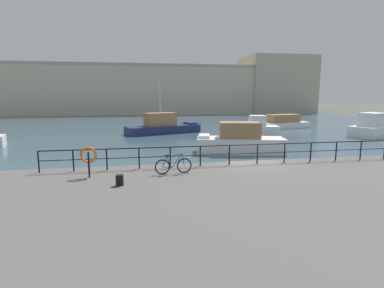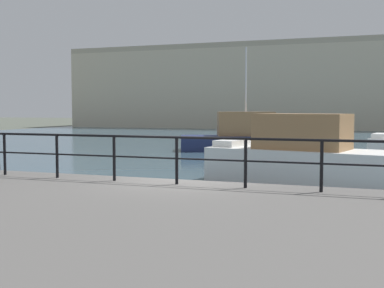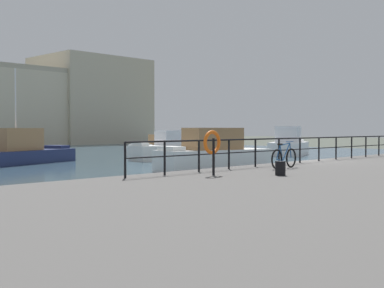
% 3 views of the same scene
% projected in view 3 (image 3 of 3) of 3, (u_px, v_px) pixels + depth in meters
% --- Properties ---
extents(ground_plane, '(240.00, 240.00, 0.00)m').
position_uv_depth(ground_plane, '(302.00, 182.00, 23.06)').
color(ground_plane, '#4C5147').
extents(water_basin, '(80.00, 60.00, 0.01)m').
position_uv_depth(water_basin, '(1.00, 157.00, 44.03)').
color(water_basin, '#385160').
rests_on(water_basin, ground_plane).
extents(moored_blue_motorboat, '(9.54, 4.44, 1.91)m').
position_uv_depth(moored_blue_motorboat, '(167.00, 147.00, 48.67)').
color(moored_blue_motorboat, white).
rests_on(moored_blue_motorboat, water_basin).
extents(moored_harbor_tender, '(9.38, 5.56, 6.60)m').
position_uv_depth(moored_harbor_tender, '(19.00, 151.00, 35.02)').
color(moored_harbor_tender, navy).
rests_on(moored_harbor_tender, water_basin).
extents(moored_small_launch, '(5.73, 3.32, 2.33)m').
position_uv_depth(moored_small_launch, '(166.00, 150.00, 39.41)').
color(moored_small_launch, white).
rests_on(moored_small_launch, water_basin).
extents(moored_cabin_cruiser, '(7.28, 3.81, 2.50)m').
position_uv_depth(moored_cabin_cruiser, '(213.00, 154.00, 29.33)').
color(moored_cabin_cruiser, white).
rests_on(moored_cabin_cruiser, water_basin).
extents(moored_white_yacht, '(6.41, 4.96, 2.67)m').
position_uv_depth(moored_white_yacht, '(289.00, 145.00, 46.64)').
color(moored_white_yacht, white).
rests_on(moored_white_yacht, water_basin).
extents(quay_railing, '(23.64, 0.07, 1.08)m').
position_uv_depth(quay_railing, '(328.00, 144.00, 23.16)').
color(quay_railing, black).
rests_on(quay_railing, quay_promenade).
extents(parked_bicycle, '(1.77, 0.19, 0.98)m').
position_uv_depth(parked_bicycle, '(284.00, 158.00, 18.34)').
color(parked_bicycle, black).
rests_on(parked_bicycle, quay_promenade).
extents(mooring_bollard, '(0.32, 0.32, 0.44)m').
position_uv_depth(mooring_bollard, '(280.00, 168.00, 15.60)').
color(mooring_bollard, black).
rests_on(mooring_bollard, quay_promenade).
extents(life_ring_stand, '(0.75, 0.15, 1.40)m').
position_uv_depth(life_ring_stand, '(212.00, 144.00, 15.64)').
color(life_ring_stand, black).
rests_on(life_ring_stand, quay_promenade).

